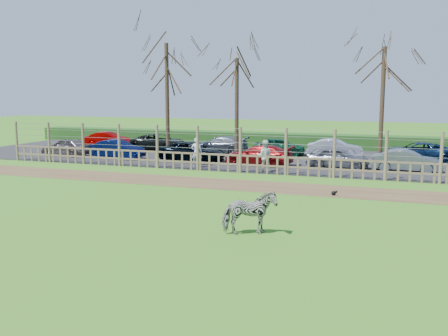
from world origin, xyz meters
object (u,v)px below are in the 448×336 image
(zebra, at_px, (249,213))
(visitor_a, at_px, (197,153))
(car_1, at_px, (117,149))
(car_5, at_px, (407,161))
(car_4, at_px, (338,158))
(car_11, at_px, (335,148))
(tree_left, at_px, (167,72))
(tree_right, at_px, (383,77))
(car_8, at_px, (159,142))
(car_12, at_px, (417,152))
(tree_mid, at_px, (237,84))
(car_10, at_px, (280,146))
(car_9, at_px, (219,145))
(car_0, at_px, (66,147))
(crow, at_px, (334,193))
(car_2, at_px, (192,152))
(visitor_b, at_px, (264,156))
(car_7, at_px, (108,140))
(car_3, at_px, (259,155))

(zebra, bearing_deg, visitor_a, 1.24)
(car_1, relative_size, car_5, 1.00)
(car_4, bearing_deg, car_11, 10.22)
(tree_left, xyz_separation_m, tree_right, (13.50, 1.50, -0.37))
(visitor_a, xyz_separation_m, car_11, (6.94, 7.37, -0.26))
(car_8, distance_m, car_12, 18.06)
(car_12, bearing_deg, visitor_a, -64.95)
(tree_mid, relative_size, tree_right, 0.93)
(car_10, bearing_deg, car_9, 87.78)
(car_10, bearing_deg, car_11, -96.22)
(car_0, relative_size, car_4, 1.00)
(crow, height_order, car_4, car_4)
(car_5, bearing_deg, car_11, 43.44)
(car_5, bearing_deg, car_2, 92.15)
(tree_right, relative_size, zebra, 4.53)
(zebra, bearing_deg, car_8, 5.68)
(car_2, relative_size, car_9, 1.04)
(tree_right, bearing_deg, visitor_a, -152.25)
(visitor_b, height_order, car_1, visitor_b)
(car_7, height_order, car_11, same)
(crow, relative_size, car_12, 0.06)
(tree_mid, bearing_deg, zebra, -70.77)
(car_2, bearing_deg, car_3, -86.30)
(tree_right, distance_m, car_1, 17.29)
(car_1, height_order, car_9, same)
(car_0, height_order, car_8, same)
(zebra, xyz_separation_m, car_3, (-3.64, 14.21, -0.05))
(car_3, xyz_separation_m, car_4, (4.59, 0.35, 0.00))
(car_2, bearing_deg, car_9, 4.63)
(crow, bearing_deg, car_11, 96.83)
(tree_mid, distance_m, car_2, 5.31)
(visitor_b, relative_size, car_1, 0.47)
(visitor_a, bearing_deg, zebra, 102.21)
(tree_mid, relative_size, car_7, 1.87)
(crow, height_order, car_10, car_10)
(crow, height_order, car_5, car_5)
(visitor_a, height_order, car_0, visitor_a)
(crow, relative_size, car_7, 0.07)
(visitor_a, distance_m, car_9, 6.98)
(car_0, bearing_deg, visitor_a, 81.74)
(car_0, distance_m, car_11, 18.24)
(visitor_a, distance_m, car_10, 7.95)
(car_5, relative_size, car_12, 0.84)
(car_2, xyz_separation_m, car_10, (4.42, 4.99, 0.00))
(tree_right, height_order, car_0, tree_right)
(car_11, bearing_deg, tree_right, -129.91)
(tree_left, xyz_separation_m, car_4, (11.31, -1.24, -4.98))
(tree_right, xyz_separation_m, car_0, (-20.38, -3.18, -4.60))
(zebra, distance_m, car_10, 19.71)
(zebra, xyz_separation_m, car_2, (-7.99, 14.39, -0.05))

